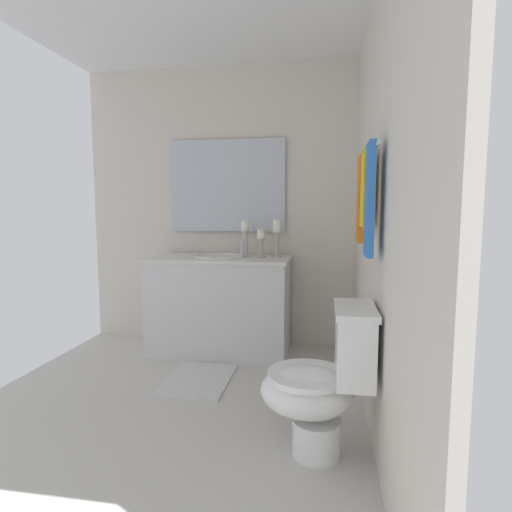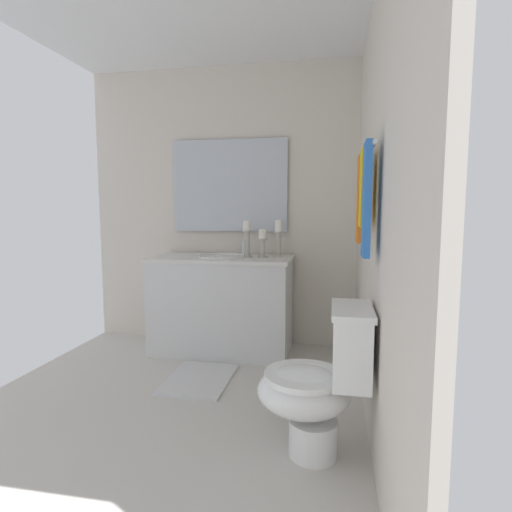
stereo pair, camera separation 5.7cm
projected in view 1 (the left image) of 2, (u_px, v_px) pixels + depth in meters
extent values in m
cube|color=beige|center=(165.00, 411.00, 2.48)|extent=(2.79, 2.43, 0.02)
cube|color=silver|center=(379.00, 205.00, 2.15)|extent=(2.79, 0.04, 2.45)
cube|color=silver|center=(220.00, 207.00, 3.71)|extent=(0.04, 2.43, 2.45)
cube|color=silver|center=(220.00, 306.00, 3.48)|extent=(0.55, 1.14, 0.78)
cube|color=silver|center=(220.00, 259.00, 3.43)|extent=(0.58, 1.17, 0.03)
sphere|color=black|center=(159.00, 297.00, 3.66)|extent=(0.02, 0.02, 0.02)
sphere|color=black|center=(150.00, 302.00, 3.47)|extent=(0.02, 0.02, 0.02)
ellipsoid|color=white|center=(220.00, 263.00, 3.43)|extent=(0.38, 0.30, 0.11)
torus|color=white|center=(220.00, 256.00, 3.43)|extent=(0.40, 0.40, 0.02)
cylinder|color=silver|center=(242.00, 249.00, 3.39)|extent=(0.02, 0.02, 0.14)
cube|color=silver|center=(227.00, 186.00, 3.64)|extent=(0.02, 1.03, 0.81)
cylinder|color=#B7B2A5|center=(277.00, 256.00, 3.41)|extent=(0.09, 0.09, 0.01)
cylinder|color=#B7B2A5|center=(277.00, 245.00, 3.40)|extent=(0.04, 0.04, 0.20)
cylinder|color=#B7B2A5|center=(277.00, 232.00, 3.39)|extent=(0.08, 0.08, 0.01)
cylinder|color=white|center=(277.00, 226.00, 3.39)|extent=(0.06, 0.06, 0.10)
cylinder|color=#B7B2A5|center=(261.00, 257.00, 3.39)|extent=(0.09, 0.09, 0.01)
cylinder|color=#B7B2A5|center=(261.00, 249.00, 3.38)|extent=(0.04, 0.04, 0.15)
cylinder|color=#B7B2A5|center=(261.00, 239.00, 3.37)|extent=(0.08, 0.08, 0.01)
cylinder|color=white|center=(261.00, 234.00, 3.37)|extent=(0.06, 0.06, 0.07)
cylinder|color=#B7B2A5|center=(245.00, 256.00, 3.41)|extent=(0.09, 0.09, 0.01)
cylinder|color=#B7B2A5|center=(245.00, 245.00, 3.40)|extent=(0.04, 0.04, 0.21)
cylinder|color=#B7B2A5|center=(245.00, 231.00, 3.38)|extent=(0.08, 0.08, 0.01)
cylinder|color=white|center=(245.00, 226.00, 3.38)|extent=(0.06, 0.06, 0.08)
cylinder|color=white|center=(316.00, 437.00, 2.02)|extent=(0.24, 0.24, 0.18)
ellipsoid|color=white|center=(307.00, 391.00, 2.01)|extent=(0.38, 0.46, 0.24)
cylinder|color=white|center=(307.00, 375.00, 2.00)|extent=(0.39, 0.39, 0.03)
cube|color=white|center=(354.00, 346.00, 1.94)|extent=(0.36, 0.17, 0.32)
cube|color=white|center=(355.00, 310.00, 1.92)|extent=(0.38, 0.19, 0.03)
cylinder|color=silver|center=(370.00, 154.00, 2.09)|extent=(0.75, 0.02, 0.02)
cube|color=orange|center=(361.00, 200.00, 2.37)|extent=(0.19, 0.03, 0.49)
cube|color=yellow|center=(365.00, 189.00, 2.12)|extent=(0.20, 0.03, 0.39)
cube|color=blue|center=(370.00, 200.00, 1.88)|extent=(0.18, 0.03, 0.52)
cube|color=silver|center=(199.00, 380.00, 2.91)|extent=(0.60, 0.44, 0.02)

